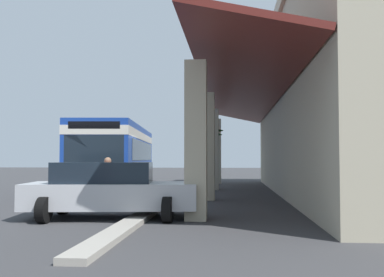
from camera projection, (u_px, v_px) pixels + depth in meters
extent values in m
plane|color=#38383A|center=(309.00, 199.00, 17.65)|extent=(120.00, 120.00, 0.00)
cube|color=#9E998E|center=(178.00, 193.00, 19.98)|extent=(27.02, 0.50, 0.12)
cube|color=#B2A88E|center=(217.00, 151.00, 28.35)|extent=(0.55, 0.55, 4.07)
cube|color=#B2A88E|center=(213.00, 149.00, 22.75)|extent=(0.55, 0.55, 4.07)
cube|color=#B2A88E|center=(207.00, 146.00, 17.15)|extent=(0.55, 0.55, 4.07)
cube|color=#B2A88E|center=(196.00, 140.00, 11.54)|extent=(0.55, 0.55, 4.07)
cube|color=#5B1E19|center=(240.00, 94.00, 19.94)|extent=(22.52, 3.16, 0.82)
cube|color=#19232D|center=(279.00, 162.00, 19.67)|extent=(18.91, 0.08, 2.40)
cube|color=#193D9E|center=(117.00, 155.00, 22.28)|extent=(11.19, 3.59, 2.75)
cube|color=silver|center=(117.00, 137.00, 22.33)|extent=(11.21, 3.61, 0.36)
cube|color=#19232D|center=(118.00, 151.00, 22.59)|extent=(9.44, 3.45, 0.90)
cube|color=#19232D|center=(94.00, 151.00, 16.83)|extent=(0.27, 2.24, 1.20)
cube|color=black|center=(94.00, 125.00, 16.86)|extent=(0.24, 1.93, 0.28)
cube|color=black|center=(93.00, 189.00, 16.63)|extent=(0.43, 2.46, 0.24)
cube|color=silver|center=(118.00, 181.00, 16.73)|extent=(0.08, 0.24, 0.16)
cube|color=silver|center=(69.00, 181.00, 16.72)|extent=(0.08, 0.24, 0.16)
cube|color=silver|center=(122.00, 127.00, 23.85)|extent=(2.56, 2.01, 0.24)
cylinder|color=black|center=(134.00, 184.00, 18.61)|extent=(1.00, 0.30, 1.00)
cylinder|color=black|center=(72.00, 185.00, 18.59)|extent=(1.00, 0.30, 1.00)
cylinder|color=black|center=(148.00, 178.00, 25.32)|extent=(1.00, 0.30, 1.00)
cylinder|color=black|center=(103.00, 178.00, 25.29)|extent=(1.00, 0.30, 1.00)
cube|color=#B2B5BA|center=(111.00, 195.00, 11.87)|extent=(2.28, 4.57, 0.66)
cube|color=#19232D|center=(104.00, 173.00, 11.89)|extent=(1.85, 2.63, 0.54)
cylinder|color=black|center=(169.00, 203.00, 12.79)|extent=(0.64, 0.22, 0.64)
cylinder|color=black|center=(167.00, 210.00, 10.99)|extent=(0.64, 0.22, 0.64)
cylinder|color=black|center=(63.00, 203.00, 12.71)|extent=(0.64, 0.22, 0.64)
cylinder|color=black|center=(44.00, 210.00, 10.91)|extent=(0.64, 0.22, 0.64)
cylinder|color=navy|center=(104.00, 197.00, 13.69)|extent=(0.16, 0.16, 0.80)
cylinder|color=navy|center=(111.00, 197.00, 13.83)|extent=(0.16, 0.16, 0.80)
cube|color=#B23333|center=(108.00, 174.00, 13.79)|extent=(0.47, 0.23, 0.60)
sphere|color=#8C664C|center=(108.00, 161.00, 13.81)|extent=(0.22, 0.22, 0.22)
cylinder|color=#B23333|center=(103.00, 173.00, 13.51)|extent=(0.09, 0.09, 0.54)
cylinder|color=#B23333|center=(112.00, 173.00, 14.06)|extent=(0.09, 0.09, 0.54)
cube|color=gray|center=(208.00, 184.00, 22.89)|extent=(0.94, 0.94, 0.53)
cylinder|color=#332319|center=(208.00, 179.00, 22.90)|extent=(0.80, 0.80, 0.02)
cylinder|color=brown|center=(208.00, 157.00, 22.95)|extent=(0.16, 0.16, 2.22)
ellipsoid|color=#195123|center=(207.00, 131.00, 22.56)|extent=(0.94, 0.32, 0.18)
ellipsoid|color=#195123|center=(216.00, 131.00, 22.96)|extent=(0.24, 0.77, 0.18)
ellipsoid|color=#195123|center=(215.00, 134.00, 23.38)|extent=(0.95, 0.85, 0.18)
ellipsoid|color=#195123|center=(203.00, 134.00, 23.40)|extent=(0.88, 0.79, 0.18)
ellipsoid|color=#195123|center=(202.00, 131.00, 22.86)|extent=(0.54, 0.76, 0.19)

